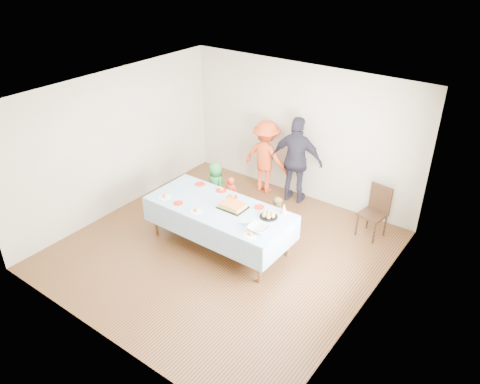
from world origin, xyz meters
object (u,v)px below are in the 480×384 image
Objects in this scene: party_table at (219,209)px; birthday_cake at (233,206)px; dining_chair at (376,209)px; adult_left at (266,157)px.

party_table is 0.26m from birthday_cake.
dining_chair reaches higher than party_table.
adult_left is at bearing -174.96° from dining_chair.
dining_chair reaches higher than birthday_cake.
dining_chair is (1.79, 1.80, -0.29)m from birthday_cake.
party_table is at bearing -155.12° from birthday_cake.
birthday_cake is (0.22, 0.10, 0.09)m from party_table.
adult_left reaches higher than party_table.
party_table is 2.17m from adult_left.
adult_left reaches higher than dining_chair.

